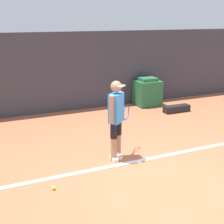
{
  "coord_description": "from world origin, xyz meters",
  "views": [
    {
      "loc": [
        -2.74,
        -4.15,
        2.78
      ],
      "look_at": [
        -0.33,
        1.38,
        0.94
      ],
      "focal_mm": 50.0,
      "sensor_mm": 36.0,
      "label": 1
    }
  ],
  "objects_px": {
    "tennis_player": "(116,117)",
    "tennis_ball": "(53,188)",
    "equipment_bag": "(177,109)",
    "covered_chair": "(147,92)"
  },
  "relations": [
    {
      "from": "tennis_player",
      "to": "tennis_ball",
      "type": "distance_m",
      "value": 1.85
    },
    {
      "from": "tennis_ball",
      "to": "equipment_bag",
      "type": "bearing_deg",
      "value": 33.16
    },
    {
      "from": "tennis_ball",
      "to": "equipment_bag",
      "type": "xyz_separation_m",
      "value": [
        4.51,
        2.95,
        0.07
      ]
    },
    {
      "from": "tennis_ball",
      "to": "covered_chair",
      "type": "xyz_separation_m",
      "value": [
        4.07,
        4.01,
        0.4
      ]
    },
    {
      "from": "equipment_bag",
      "to": "tennis_player",
      "type": "bearing_deg",
      "value": -143.56
    },
    {
      "from": "tennis_player",
      "to": "equipment_bag",
      "type": "relative_size",
      "value": 1.93
    },
    {
      "from": "covered_chair",
      "to": "tennis_ball",
      "type": "bearing_deg",
      "value": -135.47
    },
    {
      "from": "tennis_player",
      "to": "equipment_bag",
      "type": "height_order",
      "value": "tennis_player"
    },
    {
      "from": "tennis_ball",
      "to": "equipment_bag",
      "type": "distance_m",
      "value": 5.39
    },
    {
      "from": "tennis_player",
      "to": "covered_chair",
      "type": "xyz_separation_m",
      "value": [
        2.6,
        3.31,
        -0.46
      ]
    }
  ]
}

